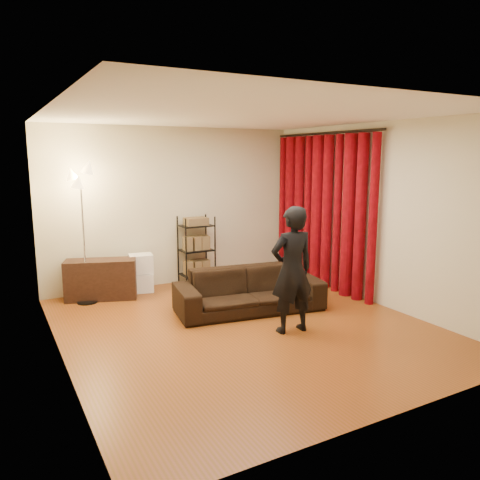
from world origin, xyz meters
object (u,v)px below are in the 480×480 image
sofa (249,290)px  person (292,270)px  media_cabinet (101,279)px  wire_shelf (196,250)px  floor_lamp (84,236)px  storage_boxes (142,273)px

sofa → person: size_ratio=1.30×
media_cabinet → wire_shelf: wire_shelf is taller
wire_shelf → person: bearing=-107.4°
sofa → floor_lamp: (-1.99, 1.51, 0.72)m
storage_boxes → wire_shelf: size_ratio=0.53×
media_cabinet → sofa: bearing=-24.1°
storage_boxes → floor_lamp: (-0.91, -0.18, 0.71)m
sofa → wire_shelf: wire_shelf is taller
storage_boxes → wire_shelf: (1.01, 0.05, 0.28)m
sofa → wire_shelf: size_ratio=1.77×
media_cabinet → storage_boxes: storage_boxes is taller
wire_shelf → sofa: bearing=-108.0°
sofa → media_cabinet: 2.38m
floor_lamp → sofa: bearing=-37.3°
sofa → storage_boxes: bearing=131.2°
sofa → wire_shelf: (-0.07, 1.74, 0.29)m
media_cabinet → person: bearing=-36.1°
person → storage_boxes: size_ratio=2.55×
person → wire_shelf: 2.71m
person → storage_boxes: (-1.14, 2.65, -0.49)m
person → media_cabinet: bearing=-51.2°
sofa → wire_shelf: bearing=101.0°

